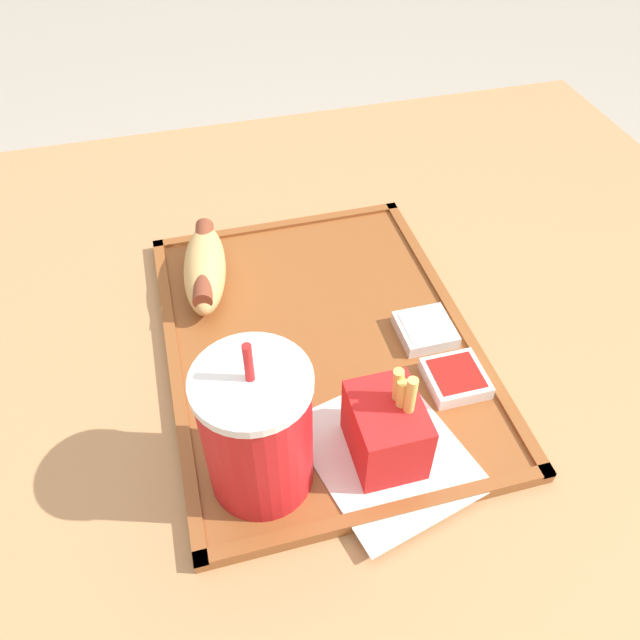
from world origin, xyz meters
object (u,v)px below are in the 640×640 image
soda_cup (257,431)px  fries_carton (387,429)px  hot_dog_far (205,267)px  sauce_cup_mayo (425,329)px  sauce_cup_ketchup (456,378)px

soda_cup → fries_carton: 0.11m
hot_dog_far → fries_carton: size_ratio=1.40×
soda_cup → sauce_cup_mayo: (0.12, -0.20, -0.06)m
hot_dog_far → sauce_cup_ketchup: (-0.21, -0.21, -0.02)m
hot_dog_far → sauce_cup_mayo: (-0.14, -0.21, -0.02)m
soda_cup → sauce_cup_mayo: size_ratio=3.02×
fries_carton → hot_dog_far: bearing=25.0°
sauce_cup_mayo → sauce_cup_ketchup: bearing=-176.3°
sauce_cup_ketchup → soda_cup: bearing=104.2°
soda_cup → hot_dog_far: bearing=2.9°
fries_carton → sauce_cup_ketchup: size_ratio=1.89×
hot_dog_far → fries_carton: bearing=-155.0°
fries_carton → sauce_cup_mayo: fries_carton is taller
fries_carton → sauce_cup_ketchup: 0.11m
soda_cup → fries_carton: (-0.01, -0.11, -0.03)m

